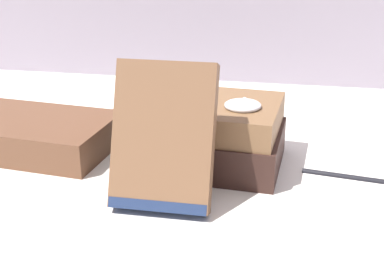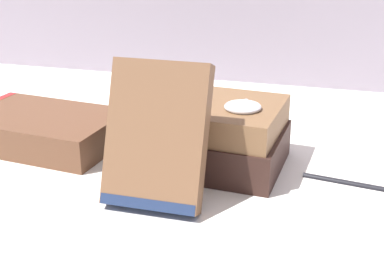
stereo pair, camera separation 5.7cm
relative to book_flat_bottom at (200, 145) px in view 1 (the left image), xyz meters
The scene contains 8 objects.
ground_plane 0.07m from the book_flat_bottom, 136.71° to the right, with size 3.00×3.00×0.00m, color white.
book_flat_bottom is the anchor object (origin of this frame).
book_flat_top 0.04m from the book_flat_bottom, 91.86° to the left, with size 0.21×0.15×0.04m.
book_side_left 0.25m from the book_flat_bottom, behind, with size 0.24×0.16×0.05m.
book_leaning_front 0.13m from the book_flat_bottom, 100.36° to the right, with size 0.11×0.08×0.16m.
pocket_watch 0.09m from the book_flat_bottom, 14.13° to the right, with size 0.05×0.05×0.01m.
reading_glasses 0.18m from the book_flat_bottom, 117.56° to the left, with size 0.09×0.06×0.00m.
fountain_pen 0.21m from the book_flat_bottom, ahead, with size 0.14×0.03×0.01m.
Camera 1 is at (0.16, -0.61, 0.30)m, focal length 50.00 mm.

